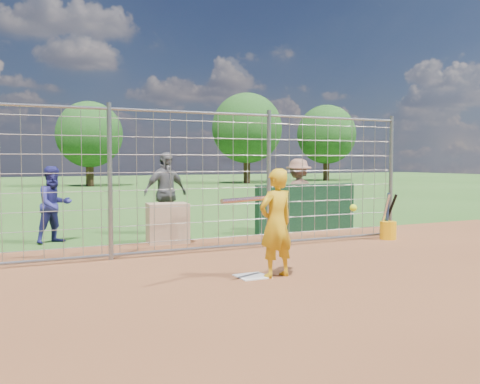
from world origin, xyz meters
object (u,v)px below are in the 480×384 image
bystander_b (165,193)px  bystander_c (298,194)px  bucket_with_bats (388,228)px  bystander_a (54,205)px  batter (276,223)px  equipment_bin (168,223)px

bystander_b → bystander_c: bearing=-28.5°
bucket_with_bats → bystander_b: bearing=143.2°
bucket_with_bats → bystander_a: bearing=157.7°
bystander_a → bystander_c: bystander_c is taller
batter → bystander_b: (0.03, 5.02, 0.15)m
batter → equipment_bin: size_ratio=1.93×
batter → bystander_a: bearing=-73.0°
bystander_a → equipment_bin: size_ratio=1.92×
batter → equipment_bin: batter is taller
bystander_a → bucket_with_bats: bearing=-45.8°
bystander_b → equipment_bin: 1.50m
bystander_c → bystander_b: bearing=-6.4°
bystander_a → bystander_b: bearing=-16.0°
bystander_b → bystander_c: size_ratio=1.09×
equipment_bin → bucket_with_bats: 4.58m
bystander_b → bystander_c: bystander_b is taller
equipment_bin → bystander_b: bearing=80.6°
bystander_b → equipment_bin: (-0.40, -1.34, -0.52)m
equipment_bin → bystander_a: bearing=160.7°
bystander_c → equipment_bin: bystander_c is taller
bystander_a → bystander_c: bearing=-28.4°
bystander_a → bucket_with_bats: bystander_a is taller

